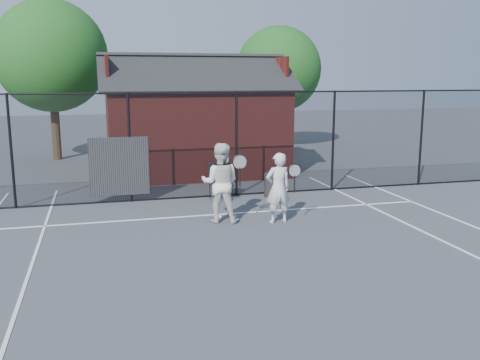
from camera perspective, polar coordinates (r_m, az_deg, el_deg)
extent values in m
plane|color=#40454A|center=(10.66, 1.16, -7.69)|extent=(80.00, 80.00, 0.00)
cube|color=white|center=(13.45, -2.37, -3.68)|extent=(11.00, 0.06, 0.01)
cube|color=white|center=(8.53, -23.04, -13.54)|extent=(0.06, 18.00, 0.01)
cube|color=white|center=(13.31, -2.23, -3.84)|extent=(0.06, 0.30, 0.01)
cylinder|color=black|center=(14.99, -23.21, 2.78)|extent=(0.07, 0.07, 3.00)
cylinder|color=black|center=(14.85, -11.68, 3.38)|extent=(0.07, 0.07, 3.00)
cylinder|color=black|center=(15.30, -0.38, 3.84)|extent=(0.07, 0.07, 3.00)
cylinder|color=black|center=(16.31, 9.91, 4.12)|extent=(0.07, 0.07, 3.00)
cylinder|color=black|center=(17.77, 18.76, 4.26)|extent=(0.07, 0.07, 3.00)
cylinder|color=black|center=(14.97, -4.14, 9.29)|extent=(22.00, 0.04, 0.04)
cylinder|color=black|center=(15.35, -3.99, -1.75)|extent=(22.00, 0.04, 0.04)
cube|color=black|center=(15.09, -4.06, 3.71)|extent=(22.00, 3.00, 0.01)
cube|color=black|center=(14.89, -12.75, 1.41)|extent=(1.60, 0.04, 1.60)
cube|color=maroon|center=(19.09, -4.86, 5.24)|extent=(6.00, 4.00, 3.00)
cube|color=black|center=(18.00, -4.40, 11.38)|extent=(6.50, 2.36, 1.32)
cube|color=black|center=(19.97, -5.47, 11.33)|extent=(6.50, 2.36, 1.32)
cube|color=maroon|center=(18.70, -14.06, 11.07)|extent=(0.10, 2.80, 1.06)
cube|color=maroon|center=(19.71, 3.69, 11.36)|extent=(0.10, 2.80, 1.06)
cylinder|color=#2E2112|center=(23.36, -19.05, 5.16)|extent=(0.36, 0.36, 2.52)
sphere|color=#144817|center=(23.28, -19.52, 12.37)|extent=(4.48, 4.48, 4.48)
cylinder|color=#2E2112|center=(25.69, 4.07, 5.90)|extent=(0.36, 0.36, 2.23)
sphere|color=#144817|center=(25.58, 4.15, 11.71)|extent=(3.97, 3.97, 3.97)
imported|color=silver|center=(12.58, 4.09, -0.85)|extent=(0.64, 0.44, 1.68)
torus|color=black|center=(12.27, 5.86, 1.00)|extent=(0.33, 0.03, 0.33)
cylinder|color=black|center=(12.33, 5.83, -0.43)|extent=(0.03, 0.03, 0.40)
imported|color=white|center=(12.60, -2.12, -0.31)|extent=(1.11, 0.98, 1.89)
torus|color=black|center=(12.23, -0.02, 1.94)|extent=(0.37, 0.03, 0.37)
cylinder|color=black|center=(12.29, -0.02, 0.31)|extent=(0.04, 0.04, 0.45)
cube|color=black|center=(14.98, -1.68, -0.35)|extent=(0.47, 0.49, 0.92)
cube|color=black|center=(14.94, -2.22, -0.19)|extent=(0.58, 0.59, 1.02)
cylinder|color=#252525|center=(15.38, 3.45, -0.53)|extent=(0.47, 0.47, 0.68)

